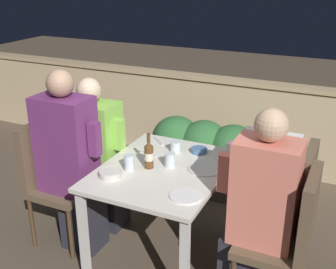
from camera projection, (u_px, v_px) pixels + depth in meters
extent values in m
plane|color=brown|center=(164.00, 253.00, 3.18)|extent=(16.00, 16.00, 0.00)
cube|color=tan|center=(234.00, 124.00, 4.48)|extent=(9.00, 0.14, 0.90)
cube|color=tan|center=(237.00, 81.00, 4.31)|extent=(9.00, 0.18, 0.04)
cube|color=silver|center=(163.00, 170.00, 2.92)|extent=(0.83, 1.04, 0.03)
cube|color=silver|center=(84.00, 236.00, 2.80)|extent=(0.05, 0.05, 0.68)
cube|color=silver|center=(185.00, 267.00, 2.51)|extent=(0.05, 0.05, 0.68)
cube|color=silver|center=(149.00, 177.00, 3.59)|extent=(0.05, 0.05, 0.68)
cube|color=silver|center=(231.00, 195.00, 3.30)|extent=(0.05, 0.05, 0.68)
cube|color=brown|center=(203.00, 176.00, 4.04)|extent=(1.03, 0.36, 0.28)
ellipsoid|color=#2D6633|center=(176.00, 139.00, 4.02)|extent=(0.46, 0.47, 0.44)
ellipsoid|color=#2D6633|center=(204.00, 144.00, 3.91)|extent=(0.46, 0.47, 0.44)
ellipsoid|color=#2D6633|center=(233.00, 149.00, 3.80)|extent=(0.46, 0.47, 0.44)
cube|color=brown|center=(63.00, 189.00, 3.17)|extent=(0.42, 0.42, 0.05)
cube|color=brown|center=(40.00, 153.00, 3.14)|extent=(0.06, 0.42, 0.49)
cylinder|color=#47321E|center=(32.00, 222.00, 3.18)|extent=(0.03, 0.03, 0.42)
cylinder|color=#47321E|center=(70.00, 234.00, 3.04)|extent=(0.03, 0.03, 0.42)
cylinder|color=#47321E|center=(62.00, 200.00, 3.48)|extent=(0.03, 0.03, 0.42)
cylinder|color=#47321E|center=(98.00, 210.00, 3.34)|extent=(0.03, 0.03, 0.42)
cube|color=#282833|center=(84.00, 219.00, 3.18)|extent=(0.28, 0.23, 0.47)
cube|color=#6B2D66|center=(66.00, 145.00, 3.00)|extent=(0.40, 0.26, 0.71)
cube|color=#6B2D66|center=(95.00, 139.00, 2.87)|extent=(0.07, 0.07, 0.24)
sphere|color=tan|center=(60.00, 83.00, 2.83)|extent=(0.19, 0.19, 0.19)
cube|color=brown|center=(88.00, 172.00, 3.44)|extent=(0.42, 0.42, 0.05)
cube|color=brown|center=(67.00, 138.00, 3.41)|extent=(0.06, 0.42, 0.49)
cylinder|color=#47321E|center=(59.00, 202.00, 3.45)|extent=(0.03, 0.03, 0.42)
cylinder|color=#47321E|center=(95.00, 212.00, 3.31)|extent=(0.03, 0.03, 0.42)
cylinder|color=#47321E|center=(85.00, 183.00, 3.75)|extent=(0.03, 0.03, 0.42)
cylinder|color=#47321E|center=(119.00, 192.00, 3.61)|extent=(0.03, 0.03, 0.42)
cube|color=#282833|center=(107.00, 199.00, 3.45)|extent=(0.30, 0.23, 0.47)
cube|color=#8CCC4C|center=(92.00, 138.00, 3.30)|extent=(0.43, 0.26, 0.58)
cube|color=#8CCC4C|center=(119.00, 134.00, 3.17)|extent=(0.07, 0.07, 0.24)
sphere|color=beige|center=(89.00, 90.00, 3.15)|extent=(0.19, 0.19, 0.19)
cube|color=brown|center=(272.00, 245.00, 2.54)|extent=(0.42, 0.42, 0.05)
cube|color=brown|center=(309.00, 214.00, 2.36)|extent=(0.06, 0.42, 0.49)
cylinder|color=#47321E|center=(248.00, 253.00, 2.84)|extent=(0.03, 0.03, 0.42)
cylinder|color=#47321E|center=(302.00, 268.00, 2.70)|extent=(0.03, 0.03, 0.42)
cube|color=#282833|center=(242.00, 266.00, 2.68)|extent=(0.26, 0.23, 0.47)
cube|color=#E07A66|center=(265.00, 193.00, 2.43)|extent=(0.37, 0.26, 0.64)
cube|color=#E07A66|center=(224.00, 172.00, 2.50)|extent=(0.07, 0.07, 0.24)
sphere|color=tan|center=(272.00, 125.00, 2.28)|extent=(0.19, 0.19, 0.19)
cube|color=brown|center=(274.00, 215.00, 2.85)|extent=(0.42, 0.42, 0.05)
cube|color=brown|center=(307.00, 185.00, 2.68)|extent=(0.06, 0.42, 0.49)
cylinder|color=#47321E|center=(239.00, 251.00, 2.86)|extent=(0.03, 0.03, 0.42)
cylinder|color=#47321E|center=(292.00, 266.00, 2.72)|extent=(0.03, 0.03, 0.42)
cylinder|color=#47321E|center=(252.00, 224.00, 3.16)|extent=(0.03, 0.03, 0.42)
cylinder|color=#47321E|center=(301.00, 236.00, 3.02)|extent=(0.03, 0.03, 0.42)
cube|color=#282833|center=(247.00, 235.00, 2.99)|extent=(0.26, 0.23, 0.47)
cube|color=white|center=(267.00, 174.00, 2.77)|extent=(0.37, 0.26, 0.53)
cube|color=white|center=(231.00, 159.00, 2.84)|extent=(0.07, 0.07, 0.24)
sphere|color=tan|center=(272.00, 123.00, 2.63)|extent=(0.19, 0.19, 0.19)
cylinder|color=brown|center=(149.00, 157.00, 2.88)|extent=(0.06, 0.06, 0.16)
cylinder|color=beige|center=(149.00, 156.00, 2.88)|extent=(0.06, 0.06, 0.06)
cone|color=brown|center=(149.00, 145.00, 2.85)|extent=(0.06, 0.06, 0.03)
cylinder|color=brown|center=(149.00, 138.00, 2.83)|extent=(0.02, 0.02, 0.07)
cylinder|color=white|center=(186.00, 196.00, 2.55)|extent=(0.20, 0.20, 0.01)
cylinder|color=silver|center=(205.00, 169.00, 2.88)|extent=(0.23, 0.23, 0.01)
cylinder|color=beige|center=(110.00, 174.00, 2.78)|extent=(0.15, 0.15, 0.04)
torus|color=beige|center=(110.00, 171.00, 2.78)|extent=(0.15, 0.15, 0.01)
cylinder|color=#4C709E|center=(199.00, 150.00, 3.15)|extent=(0.12, 0.12, 0.03)
torus|color=#4C709E|center=(199.00, 149.00, 3.14)|extent=(0.12, 0.12, 0.01)
cylinder|color=silver|center=(176.00, 147.00, 3.15)|extent=(0.08, 0.08, 0.08)
cylinder|color=silver|center=(129.00, 163.00, 2.86)|extent=(0.07, 0.07, 0.11)
cylinder|color=silver|center=(170.00, 160.00, 2.91)|extent=(0.07, 0.07, 0.10)
cube|color=silver|center=(221.00, 155.00, 3.10)|extent=(0.04, 0.17, 0.01)
cube|color=silver|center=(147.00, 154.00, 3.12)|extent=(0.17, 0.06, 0.01)
cube|color=silver|center=(158.00, 141.00, 3.34)|extent=(0.14, 0.13, 0.01)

